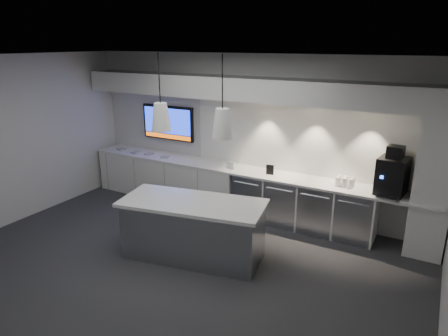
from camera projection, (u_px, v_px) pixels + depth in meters
The scene contains 27 objects.
floor at pixel (176, 265), 5.99m from camera, with size 7.00×7.00×0.00m, color #303032.
ceiling at pixel (168, 58), 5.08m from camera, with size 7.00×7.00×0.00m, color black.
wall_back at pixel (250, 135), 7.62m from camera, with size 7.00×7.00×0.00m, color silver.
wall_front at pixel (1, 247), 3.45m from camera, with size 7.00×7.00×0.00m, color silver.
wall_left at pixel (14, 141), 7.16m from camera, with size 7.00×7.00×0.00m, color silver.
back_counter at pixel (242, 170), 7.53m from camera, with size 6.80×0.65×0.04m, color white.
left_base_cabinets at pixel (168, 178), 8.48m from camera, with size 3.30×0.63×0.86m, color white.
fridge_unit_a at pixel (253, 195), 7.56m from camera, with size 0.60×0.61×0.85m, color #999DA2.
fridge_unit_b at pixel (285, 201), 7.26m from camera, with size 0.60×0.61×0.85m, color #999DA2.
fridge_unit_c at pixel (319, 208), 6.97m from camera, with size 0.60×0.61×0.85m, color #999DA2.
fridge_unit_d at pixel (356, 215), 6.68m from camera, with size 0.60×0.61×0.85m, color #999DA2.
backsplash at pixel (311, 140), 7.03m from camera, with size 4.60×0.03×1.30m, color white.
soffit at pixel (244, 89), 7.09m from camera, with size 6.90×0.60×0.40m, color white.
column at pixel (435, 175), 5.94m from camera, with size 0.55×0.55×2.60m, color white.
wall_tv at pixel (168, 123), 8.44m from camera, with size 1.25×0.07×0.72m.
island at pixel (193, 229), 6.10m from camera, with size 2.30×1.32×0.92m.
bin at pixel (147, 223), 6.87m from camera, with size 0.32×0.32×0.44m, color #999DA2.
coffee_machine at pixel (393, 174), 6.24m from camera, with size 0.48×0.64×0.77m.
sign_black at pixel (270, 170), 7.20m from camera, with size 0.14×0.02×0.18m, color black.
sign_white at pixel (230, 165), 7.54m from camera, with size 0.18×0.02×0.14m, color white.
cup_cluster at pixel (345, 182), 6.61m from camera, with size 0.30×0.19×0.16m, color white, non-canonical shape.
tray_a at pixel (121, 149), 8.89m from camera, with size 0.16×0.16×0.03m, color #969696.
tray_b at pixel (136, 152), 8.61m from camera, with size 0.16×0.16×0.03m, color #969696.
tray_c at pixel (149, 154), 8.49m from camera, with size 0.16×0.16×0.03m, color #969696.
tray_d at pixel (165, 157), 8.28m from camera, with size 0.16×0.16×0.03m, color #969696.
pendant_left at pixel (161, 117), 5.82m from camera, with size 0.28×0.28×1.11m.
pendant_right at pixel (222, 123), 5.35m from camera, with size 0.28×0.28×1.11m.
Camera 1 is at (3.19, -4.25, 3.20)m, focal length 32.00 mm.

